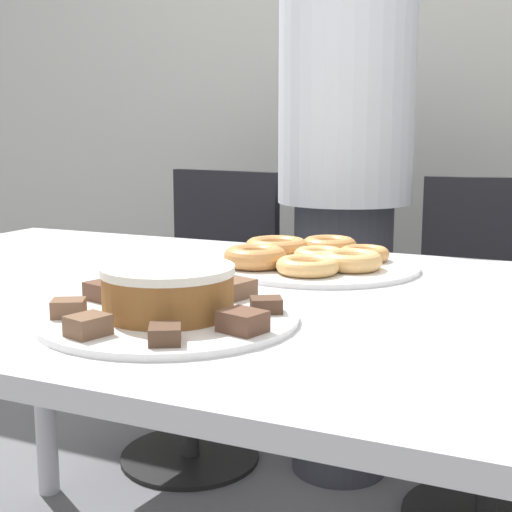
{
  "coord_description": "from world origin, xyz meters",
  "views": [
    {
      "loc": [
        0.5,
        -1.07,
        1.03
      ],
      "look_at": [
        0.01,
        0.01,
        0.82
      ],
      "focal_mm": 50.0,
      "sensor_mm": 36.0,
      "label": 1
    }
  ],
  "objects": [
    {
      "name": "wall_back",
      "position": [
        0.0,
        1.59,
        1.3
      ],
      "size": [
        8.0,
        0.05,
        2.6
      ],
      "color": "beige",
      "rests_on": "ground_plane"
    },
    {
      "name": "table",
      "position": [
        0.0,
        0.0,
        0.68
      ],
      "size": [
        1.79,
        0.98,
        0.76
      ],
      "color": "silver",
      "rests_on": "ground_plane"
    },
    {
      "name": "person_standing",
      "position": [
        -0.12,
        0.92,
        0.87
      ],
      "size": [
        0.38,
        0.38,
        1.67
      ],
      "color": "#383842",
      "rests_on": "ground_plane"
    },
    {
      "name": "office_chair_left",
      "position": [
        -0.56,
        0.84,
        0.43
      ],
      "size": [
        0.49,
        0.49,
        0.9
      ],
      "rotation": [
        0.0,
        0.0,
        -0.13
      ],
      "color": "black",
      "rests_on": "ground_plane"
    },
    {
      "name": "office_chair_right",
      "position": [
        0.32,
        0.84,
        0.43
      ],
      "size": [
        0.51,
        0.51,
        0.9
      ],
      "rotation": [
        0.0,
        0.0,
        0.18
      ],
      "color": "black",
      "rests_on": "ground_plane"
    },
    {
      "name": "plate_cake",
      "position": [
        -0.02,
        -0.22,
        0.77
      ],
      "size": [
        0.37,
        0.37,
        0.01
      ],
      "color": "white",
      "rests_on": "table"
    },
    {
      "name": "plate_donuts",
      "position": [
        0.04,
        0.25,
        0.77
      ],
      "size": [
        0.39,
        0.39,
        0.01
      ],
      "color": "white",
      "rests_on": "table"
    },
    {
      "name": "frosted_cake",
      "position": [
        -0.02,
        -0.22,
        0.81
      ],
      "size": [
        0.19,
        0.19,
        0.07
      ],
      "color": "brown",
      "rests_on": "plate_cake"
    },
    {
      "name": "lamington_0",
      "position": [
        0.02,
        -0.08,
        0.78
      ],
      "size": [
        0.06,
        0.07,
        0.03
      ],
      "rotation": [
        0.0,
        0.0,
        1.3
      ],
      "color": "brown",
      "rests_on": "plate_cake"
    },
    {
      "name": "lamington_1",
      "position": [
        -0.09,
        -0.1,
        0.78
      ],
      "size": [
        0.07,
        0.07,
        0.02
      ],
      "rotation": [
        0.0,
        0.0,
        2.09
      ],
      "color": "brown",
      "rests_on": "plate_cake"
    },
    {
      "name": "lamington_2",
      "position": [
        -0.16,
        -0.18,
        0.78
      ],
      "size": [
        0.07,
        0.06,
        0.03
      ],
      "rotation": [
        0.0,
        0.0,
        2.87
      ],
      "color": "brown",
      "rests_on": "plate_cake"
    },
    {
      "name": "lamington_3",
      "position": [
        -0.14,
        -0.29,
        0.78
      ],
      "size": [
        0.06,
        0.06,
        0.02
      ],
      "rotation": [
        0.0,
        0.0,
        3.66
      ],
      "color": "brown",
      "rests_on": "plate_cake"
    },
    {
      "name": "lamington_4",
      "position": [
        -0.06,
        -0.35,
        0.78
      ],
      "size": [
        0.05,
        0.06,
        0.03
      ],
      "rotation": [
        0.0,
        0.0,
        4.44
      ],
      "color": "brown",
      "rests_on": "plate_cake"
    },
    {
      "name": "lamington_5",
      "position": [
        0.05,
        -0.34,
        0.78
      ],
      "size": [
        0.06,
        0.06,
        0.02
      ],
      "rotation": [
        0.0,
        0.0,
        5.23
      ],
      "color": "#513828",
      "rests_on": "plate_cake"
    },
    {
      "name": "lamington_6",
      "position": [
        0.11,
        -0.26,
        0.78
      ],
      "size": [
        0.07,
        0.06,
        0.03
      ],
      "rotation": [
        0.0,
        0.0,
        6.01
      ],
      "color": "brown",
      "rests_on": "plate_cake"
    },
    {
      "name": "lamington_7",
      "position": [
        0.1,
        -0.15,
        0.78
      ],
      "size": [
        0.06,
        0.06,
        0.02
      ],
      "rotation": [
        0.0,
        0.0,
        6.8
      ],
      "color": "#513828",
      "rests_on": "plate_cake"
    },
    {
      "name": "donut_0",
      "position": [
        0.04,
        0.25,
        0.79
      ],
      "size": [
        0.1,
        0.1,
        0.03
      ],
      "color": "#E5AD66",
      "rests_on": "plate_donuts"
    },
    {
      "name": "donut_1",
      "position": [
        0.03,
        0.35,
        0.79
      ],
      "size": [
        0.12,
        0.12,
        0.04
      ],
      "color": "#C68447",
      "rests_on": "plate_donuts"
    },
    {
      "name": "donut_2",
      "position": [
        -0.07,
        0.28,
        0.79
      ],
      "size": [
        0.13,
        0.13,
        0.04
      ],
      "color": "#C68447",
      "rests_on": "plate_donuts"
    },
    {
      "name": "donut_3",
      "position": [
        -0.06,
        0.16,
        0.79
      ],
      "size": [
        0.12,
        0.12,
        0.04
      ],
      "color": "#C68447",
      "rests_on": "plate_donuts"
    },
    {
      "name": "donut_4",
      "position": [
        0.06,
        0.14,
        0.78
      ],
      "size": [
        0.12,
        0.12,
        0.03
      ],
      "color": "#E5AD66",
      "rests_on": "plate_donuts"
    },
    {
      "name": "donut_5",
      "position": [
        0.12,
        0.22,
        0.79
      ],
      "size": [
        0.12,
        0.12,
        0.03
      ],
      "color": "#E5AD66",
      "rests_on": "plate_donuts"
    },
    {
      "name": "donut_6",
      "position": [
        0.11,
        0.32,
        0.78
      ],
      "size": [
        0.1,
        0.1,
        0.03
      ],
      "color": "#D18E4C",
      "rests_on": "plate_donuts"
    }
  ]
}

